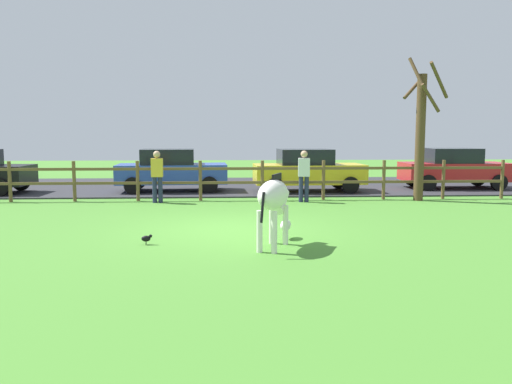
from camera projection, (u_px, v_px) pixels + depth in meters
ground_plane at (228, 229)px, 11.70m from camera, size 60.00×60.00×0.00m
parking_asphalt at (229, 186)px, 20.92m from camera, size 28.00×7.40×0.05m
paddock_fence at (200, 178)px, 16.53m from camera, size 20.29×0.11×1.30m
bare_tree at (421, 132)px, 16.37m from camera, size 1.42×1.43×4.59m
zebra at (274, 200)px, 9.71m from camera, size 0.96×1.85×1.41m
crow_on_grass at (147, 238)px, 10.03m from camera, size 0.22×0.10×0.20m
parked_car_yellow at (308, 170)px, 18.77m from camera, size 4.07×2.03×1.56m
parked_car_blue at (171, 170)px, 18.85m from camera, size 4.09×2.07×1.56m
parked_car_red at (454, 168)px, 19.80m from camera, size 4.02×1.92×1.56m
visitor_left_of_tree at (304, 174)px, 16.17m from camera, size 0.38×0.25×1.64m
visitor_right_of_tree at (157, 174)px, 16.01m from camera, size 0.37×0.23×1.64m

